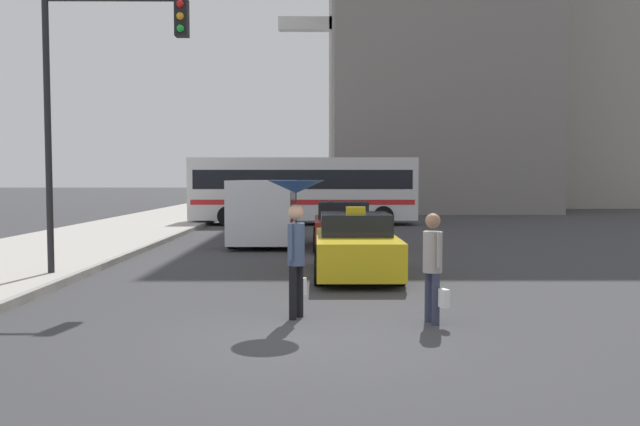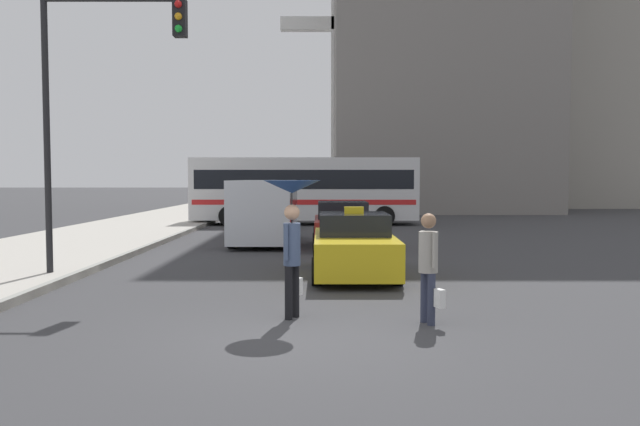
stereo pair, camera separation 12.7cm
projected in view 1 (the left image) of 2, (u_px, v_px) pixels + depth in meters
The scene contains 10 objects.
ground_plane at pixel (298, 336), 8.87m from camera, with size 300.00×300.00×0.00m, color #38383A.
taxi at pixel (355, 247), 14.42m from camera, with size 1.91×4.26×1.60m.
sedan_red at pixel (343, 227), 20.24m from camera, with size 1.91×4.09×1.50m.
ambulance_van at pixel (265, 208), 21.61m from camera, with size 2.12×5.36×2.19m.
city_bus at pixel (303, 188), 30.59m from camera, with size 10.95×2.74×3.25m.
pedestrian_with_umbrella at pixel (296, 212), 9.93m from camera, with size 0.91×0.91×2.22m.
pedestrian_man at pixel (433, 261), 9.59m from camera, with size 0.40×0.56×1.71m.
traffic_light at pixel (99, 80), 13.55m from camera, with size 3.16×0.38×6.42m.
building_tower_far at pixel (556, 32), 52.07m from camera, with size 11.31×12.98×29.04m.
monument_cross at pixel (335, 64), 44.73m from camera, with size 8.12×0.90×18.47m.
Camera 1 is at (0.26, -8.76, 2.24)m, focal length 35.00 mm.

